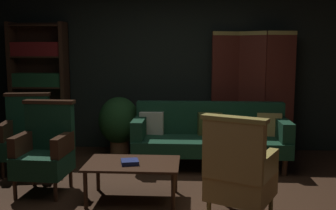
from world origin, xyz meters
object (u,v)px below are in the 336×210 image
coffee_table (133,167)px  potted_plant (119,122)px  bookshelf (40,84)px  armchair_gilt_accent (239,172)px  velvet_couch (210,134)px  armchair_wing_right (45,150)px  armchair_wing_left (26,135)px  book_navy_cloth (130,162)px  folding_screen (252,91)px

coffee_table → potted_plant: size_ratio=1.09×
bookshelf → armchair_gilt_accent: bearing=-41.7°
coffee_table → potted_plant: (-0.47, 1.75, 0.15)m
bookshelf → velvet_couch: 2.87m
bookshelf → potted_plant: bearing=-14.2°
armchair_gilt_accent → bookshelf: bearing=138.3°
velvet_couch → armchair_wing_right: size_ratio=2.04×
armchair_wing_left → book_navy_cloth: 1.85m
folding_screen → velvet_couch: size_ratio=0.90×
armchair_gilt_accent → potted_plant: armchair_gilt_accent is taller
coffee_table → armchair_gilt_accent: 1.19m
armchair_wing_left → armchair_wing_right: bearing=-53.8°
bookshelf → book_navy_cloth: (1.79, -2.15, -0.63)m
velvet_couch → armchair_wing_right: 2.24m
velvet_couch → coffee_table: 1.62m
folding_screen → armchair_wing_right: size_ratio=1.83×
velvet_couch → potted_plant: (-1.36, 0.40, 0.07)m
armchair_gilt_accent → armchair_wing_left: 3.02m
armchair_wing_left → velvet_couch: bearing=9.3°
armchair_wing_left → potted_plant: bearing=35.9°
coffee_table → potted_plant: potted_plant is taller
armchair_wing_right → book_navy_cloth: armchair_wing_right is taller
folding_screen → coffee_table: bearing=-127.0°
coffee_table → armchair_gilt_accent: size_ratio=0.96×
armchair_gilt_accent → book_navy_cloth: (-1.10, 0.43, -0.05)m
folding_screen → potted_plant: bearing=-171.2°
velvet_couch → armchair_gilt_accent: 1.85m
bookshelf → armchair_wing_left: size_ratio=1.97×
folding_screen → bookshelf: (-3.37, 0.03, 0.09)m
armchair_wing_right → folding_screen: bearing=35.3°
bookshelf → potted_plant: (1.34, -0.34, -0.55)m
coffee_table → armchair_wing_left: bearing=149.0°
velvet_couch → coffee_table: velvet_couch is taller
potted_plant → book_navy_cloth: bearing=-76.0°
armchair_gilt_accent → folding_screen: bearing=79.4°
velvet_couch → armchair_gilt_accent: size_ratio=2.04×
folding_screen → armchair_wing_right: folding_screen is taller
coffee_table → book_navy_cloth: bearing=-111.7°
potted_plant → armchair_wing_left: bearing=-144.1°
armchair_wing_left → potted_plant: armchair_wing_left is taller
folding_screen → potted_plant: 2.10m
velvet_couch → armchair_gilt_accent: bearing=-84.1°
velvet_couch → potted_plant: 1.42m
folding_screen → potted_plant: (-2.03, -0.31, -0.46)m
velvet_couch → armchair_gilt_accent: armchair_gilt_accent is taller
armchair_wing_right → potted_plant: armchair_wing_right is taller
velvet_couch → potted_plant: bearing=163.7°
bookshelf → velvet_couch: bookshelf is taller
folding_screen → bookshelf: size_ratio=0.93×
velvet_couch → book_navy_cloth: bearing=-122.9°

